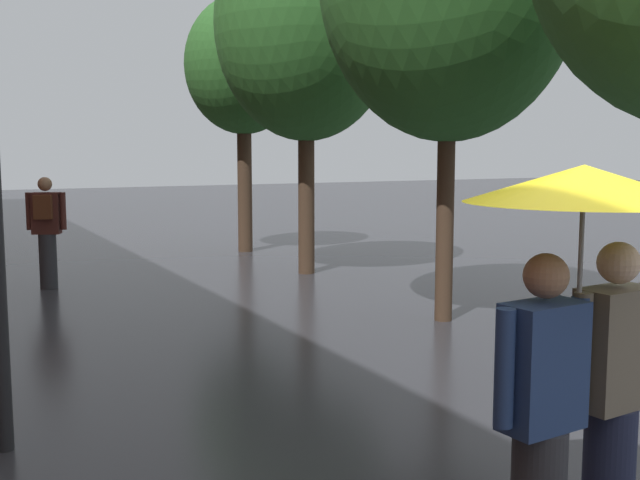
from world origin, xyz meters
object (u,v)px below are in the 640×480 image
Objects in this scene: couple_under_umbrella at (581,304)px; pedestrian_walking_midground at (47,230)px; street_tree_3 at (243,67)px; street_tree_2 at (306,25)px.

couple_under_umbrella is 9.47m from pedestrian_walking_midground.
couple_under_umbrella is at bearing -104.32° from street_tree_3.
street_tree_2 is 9.73m from couple_under_umbrella.
street_tree_3 reaches higher than couple_under_umbrella.
street_tree_3 is (0.12, 3.07, -0.39)m from street_tree_2.
couple_under_umbrella is 1.21× the size of pedestrian_walking_midground.
couple_under_umbrella is (-2.93, -8.85, -2.77)m from street_tree_2.
street_tree_3 is at bearing 31.04° from pedestrian_walking_midground.
street_tree_2 is 2.98× the size of couple_under_umbrella.
street_tree_2 is 5.26m from pedestrian_walking_midground.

